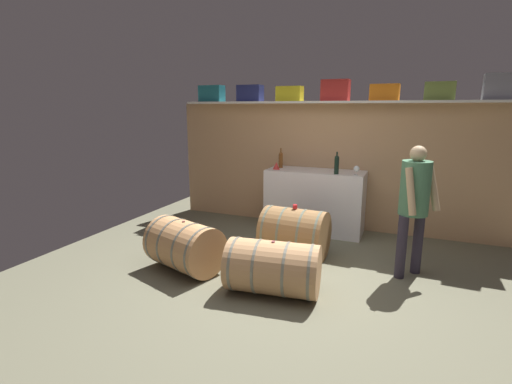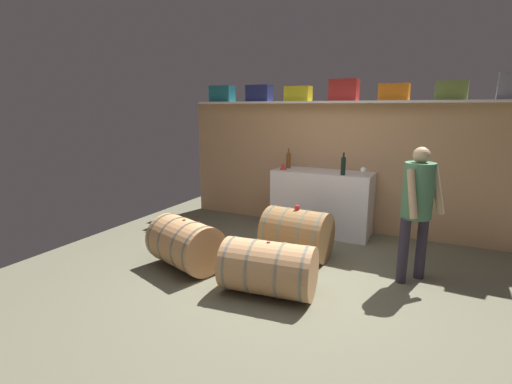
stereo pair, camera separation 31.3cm
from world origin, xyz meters
name	(u,v)px [view 1 (the left image)]	position (x,y,z in m)	size (l,w,h in m)	color
ground_plane	(303,268)	(0.00, 0.59, -0.01)	(6.55, 7.92, 0.02)	#66654F
back_wall_panel	(335,167)	(0.00, 2.36, 0.98)	(5.35, 0.10, 1.96)	tan
high_shelf_board	(336,102)	(0.00, 2.21, 1.98)	(4.92, 0.40, 0.03)	white
toolcase_teal	(212,94)	(-2.10, 2.21, 2.13)	(0.41, 0.21, 0.27)	#20717E
toolcase_navy	(250,93)	(-1.39, 2.21, 2.12)	(0.39, 0.26, 0.26)	navy
toolcase_yellow	(290,94)	(-0.72, 2.21, 2.10)	(0.40, 0.21, 0.23)	yellow
toolcase_red	(336,90)	(-0.01, 2.21, 2.15)	(0.40, 0.25, 0.31)	red
toolcase_orange	(385,92)	(0.68, 2.21, 2.11)	(0.40, 0.20, 0.23)	orange
toolcase_olive	(440,91)	(1.39, 2.21, 2.11)	(0.38, 0.21, 0.24)	olive
toolcase_grey	(500,87)	(2.08, 2.21, 2.16)	(0.37, 0.23, 0.33)	gray
work_cabinet	(315,201)	(-0.22, 2.00, 0.48)	(1.48, 0.59, 0.96)	white
wine_bottle_amber	(281,159)	(-0.80, 2.06, 1.09)	(0.07, 0.07, 0.31)	brown
wine_bottle_dark	(337,164)	(0.13, 1.81, 1.10)	(0.07, 0.07, 0.32)	black
wine_glass	(356,169)	(0.41, 1.82, 1.05)	(0.09, 0.09, 0.14)	white
red_funnel	(276,166)	(-0.81, 1.88, 1.02)	(0.11, 0.11, 0.11)	red
wine_barrel_near	(295,233)	(-0.20, 0.87, 0.32)	(0.84, 0.68, 0.65)	olive
wine_barrel_far	(185,246)	(-1.29, -0.01, 0.30)	(1.00, 0.83, 0.61)	tan
wine_barrel_flank	(273,268)	(-0.13, -0.16, 0.28)	(1.00, 0.66, 0.57)	tan
tasting_cup	(295,207)	(-0.21, 0.87, 0.67)	(0.06, 0.06, 0.05)	red
winemaker_pouring	(415,198)	(1.17, 0.83, 0.92)	(0.45, 0.46, 1.50)	#2D2735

